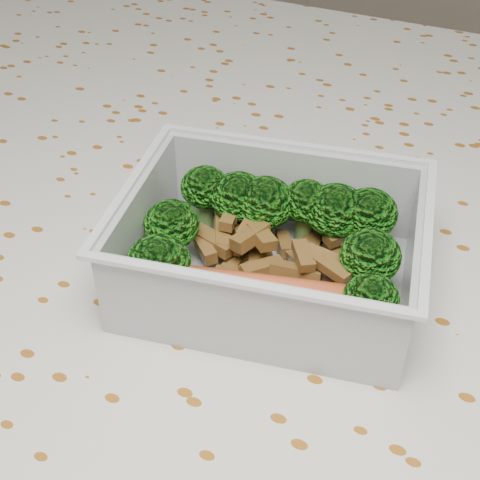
% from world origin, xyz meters
% --- Properties ---
extents(dining_table, '(1.40, 0.90, 0.75)m').
position_xyz_m(dining_table, '(0.00, 0.00, 0.67)').
color(dining_table, brown).
rests_on(dining_table, ground).
extents(tablecloth, '(1.46, 0.96, 0.19)m').
position_xyz_m(tablecloth, '(0.00, 0.00, 0.72)').
color(tablecloth, silver).
rests_on(tablecloth, dining_table).
extents(lunch_container, '(0.22, 0.18, 0.07)m').
position_xyz_m(lunch_container, '(0.02, -0.02, 0.78)').
color(lunch_container, silver).
rests_on(lunch_container, tablecloth).
extents(broccoli_florets, '(0.18, 0.15, 0.05)m').
position_xyz_m(broccoli_florets, '(0.02, 0.00, 0.79)').
color(broccoli_florets, '#608C3F').
rests_on(broccoli_florets, lunch_container).
extents(meat_pile, '(0.12, 0.09, 0.03)m').
position_xyz_m(meat_pile, '(0.02, -0.00, 0.77)').
color(meat_pile, brown).
rests_on(meat_pile, lunch_container).
extents(sausage, '(0.16, 0.06, 0.03)m').
position_xyz_m(sausage, '(0.03, -0.05, 0.78)').
color(sausage, '#D0522B').
rests_on(sausage, lunch_container).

